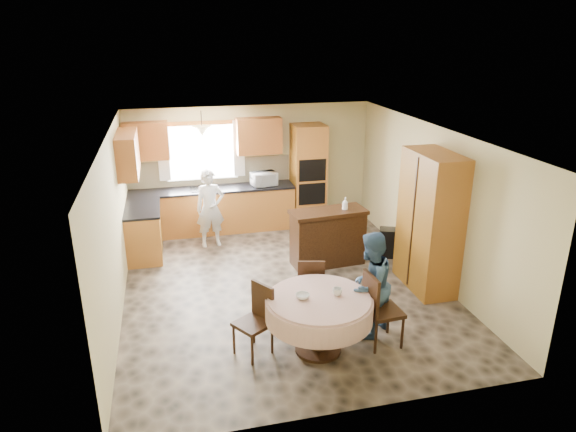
# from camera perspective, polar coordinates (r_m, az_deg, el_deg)

# --- Properties ---
(floor) EXTENTS (5.00, 6.00, 0.01)m
(floor) POSITION_cam_1_polar(r_m,az_deg,el_deg) (8.42, -0.47, -7.77)
(floor) COLOR #71614F
(floor) RESTS_ON ground
(ceiling) EXTENTS (5.00, 6.00, 0.01)m
(ceiling) POSITION_cam_1_polar(r_m,az_deg,el_deg) (7.58, -0.53, 9.19)
(ceiling) COLOR white
(ceiling) RESTS_ON wall_back
(wall_back) EXTENTS (5.00, 0.02, 2.50)m
(wall_back) POSITION_cam_1_polar(r_m,az_deg,el_deg) (10.73, -4.13, 5.55)
(wall_back) COLOR tan
(wall_back) RESTS_ON floor
(wall_front) EXTENTS (5.00, 0.02, 2.50)m
(wall_front) POSITION_cam_1_polar(r_m,az_deg,el_deg) (5.30, 6.97, -10.49)
(wall_front) COLOR tan
(wall_front) RESTS_ON floor
(wall_left) EXTENTS (0.02, 6.00, 2.50)m
(wall_left) POSITION_cam_1_polar(r_m,az_deg,el_deg) (7.78, -18.76, -1.21)
(wall_left) COLOR tan
(wall_left) RESTS_ON floor
(wall_right) EXTENTS (0.02, 6.00, 2.50)m
(wall_right) POSITION_cam_1_polar(r_m,az_deg,el_deg) (8.79, 15.60, 1.55)
(wall_right) COLOR tan
(wall_right) RESTS_ON floor
(window) EXTENTS (1.40, 0.03, 1.10)m
(window) POSITION_cam_1_polar(r_m,az_deg,el_deg) (10.52, -9.58, 6.99)
(window) COLOR white
(window) RESTS_ON wall_back
(curtain_left) EXTENTS (0.22, 0.02, 1.15)m
(curtain_left) POSITION_cam_1_polar(r_m,az_deg,el_deg) (10.43, -13.71, 6.88)
(curtain_left) COLOR white
(curtain_left) RESTS_ON wall_back
(curtain_right) EXTENTS (0.22, 0.02, 1.15)m
(curtain_right) POSITION_cam_1_polar(r_m,az_deg,el_deg) (10.53, -5.48, 7.48)
(curtain_right) COLOR white
(curtain_right) RESTS_ON wall_back
(base_cab_back) EXTENTS (3.30, 0.60, 0.88)m
(base_cab_back) POSITION_cam_1_polar(r_m,az_deg,el_deg) (10.58, -8.30, 0.59)
(base_cab_back) COLOR #D07737
(base_cab_back) RESTS_ON floor
(counter_back) EXTENTS (3.30, 0.64, 0.04)m
(counter_back) POSITION_cam_1_polar(r_m,az_deg,el_deg) (10.44, -8.42, 2.97)
(counter_back) COLOR black
(counter_back) RESTS_ON base_cab_back
(base_cab_left) EXTENTS (0.60, 1.20, 0.88)m
(base_cab_left) POSITION_cam_1_polar(r_m,az_deg,el_deg) (9.72, -15.70, -1.77)
(base_cab_left) COLOR #D07737
(base_cab_left) RESTS_ON floor
(counter_left) EXTENTS (0.64, 1.20, 0.04)m
(counter_left) POSITION_cam_1_polar(r_m,az_deg,el_deg) (9.56, -15.96, 0.79)
(counter_left) COLOR black
(counter_left) RESTS_ON base_cab_left
(backsplash) EXTENTS (3.30, 0.02, 0.55)m
(backsplash) POSITION_cam_1_polar(r_m,az_deg,el_deg) (10.64, -8.65, 4.86)
(backsplash) COLOR beige
(backsplash) RESTS_ON wall_back
(wall_cab_left) EXTENTS (0.85, 0.33, 0.72)m
(wall_cab_left) POSITION_cam_1_polar(r_m,az_deg,el_deg) (10.29, -15.50, 8.03)
(wall_cab_left) COLOR #AD5A2B
(wall_cab_left) RESTS_ON wall_back
(wall_cab_right) EXTENTS (0.90, 0.33, 0.72)m
(wall_cab_right) POSITION_cam_1_polar(r_m,az_deg,el_deg) (10.45, -3.25, 8.89)
(wall_cab_right) COLOR #AD5A2B
(wall_cab_right) RESTS_ON wall_back
(wall_cab_side) EXTENTS (0.33, 1.20, 0.72)m
(wall_cab_side) POSITION_cam_1_polar(r_m,az_deg,el_deg) (9.30, -17.38, 6.61)
(wall_cab_side) COLOR #AD5A2B
(wall_cab_side) RESTS_ON wall_left
(oven_tower) EXTENTS (0.66, 0.62, 2.12)m
(oven_tower) POSITION_cam_1_polar(r_m,az_deg,el_deg) (10.73, 2.26, 4.53)
(oven_tower) COLOR #D07737
(oven_tower) RESTS_ON floor
(oven_upper) EXTENTS (0.56, 0.01, 0.45)m
(oven_upper) POSITION_cam_1_polar(r_m,az_deg,el_deg) (10.38, 2.74, 5.09)
(oven_upper) COLOR black
(oven_upper) RESTS_ON oven_tower
(oven_lower) EXTENTS (0.56, 0.01, 0.45)m
(oven_lower) POSITION_cam_1_polar(r_m,az_deg,el_deg) (10.52, 2.70, 2.46)
(oven_lower) COLOR black
(oven_lower) RESTS_ON oven_tower
(pendant) EXTENTS (0.36, 0.36, 0.18)m
(pendant) POSITION_cam_1_polar(r_m,az_deg,el_deg) (9.94, -9.54, 9.31)
(pendant) COLOR beige
(pendant) RESTS_ON ceiling
(sideboard) EXTENTS (1.36, 0.66, 0.94)m
(sideboard) POSITION_cam_1_polar(r_m,az_deg,el_deg) (9.02, 4.42, -2.55)
(sideboard) COLOR #361F0E
(sideboard) RESTS_ON floor
(space_heater) EXTENTS (0.46, 0.39, 0.53)m
(space_heater) POSITION_cam_1_polar(r_m,az_deg,el_deg) (9.54, 11.25, -2.93)
(space_heater) COLOR black
(space_heater) RESTS_ON floor
(cupboard) EXTENTS (0.58, 1.15, 2.20)m
(cupboard) POSITION_cam_1_polar(r_m,az_deg,el_deg) (8.28, 15.48, -0.66)
(cupboard) COLOR #D07737
(cupboard) RESTS_ON floor
(dining_table) EXTENTS (1.36, 1.36, 0.77)m
(dining_table) POSITION_cam_1_polar(r_m,az_deg,el_deg) (6.58, 3.45, -10.32)
(dining_table) COLOR #361F0E
(dining_table) RESTS_ON floor
(chair_left) EXTENTS (0.56, 0.56, 0.93)m
(chair_left) POSITION_cam_1_polar(r_m,az_deg,el_deg) (6.62, -3.47, -11.04)
(chair_left) COLOR #361F0E
(chair_left) RESTS_ON floor
(chair_back) EXTENTS (0.48, 0.48, 0.92)m
(chair_back) POSITION_cam_1_polar(r_m,az_deg,el_deg) (7.38, 2.53, -7.58)
(chair_back) COLOR #361F0E
(chair_back) RESTS_ON floor
(chair_right) EXTENTS (0.47, 0.47, 1.02)m
(chair_right) POSITION_cam_1_polar(r_m,az_deg,el_deg) (6.82, 9.97, -9.83)
(chair_right) COLOR #361F0E
(chair_right) RESTS_ON floor
(framed_picture) EXTENTS (0.06, 0.51, 0.42)m
(framed_picture) POSITION_cam_1_polar(r_m,az_deg,el_deg) (9.13, 14.01, 4.67)
(framed_picture) COLOR gold
(framed_picture) RESTS_ON wall_right
(microwave) EXTENTS (0.55, 0.43, 0.27)m
(microwave) POSITION_cam_1_polar(r_m,az_deg,el_deg) (10.48, -2.70, 4.14)
(microwave) COLOR silver
(microwave) RESTS_ON counter_back
(person_sink) EXTENTS (0.58, 0.42, 1.49)m
(person_sink) POSITION_cam_1_polar(r_m,az_deg,el_deg) (9.78, -8.64, 0.83)
(person_sink) COLOR silver
(person_sink) RESTS_ON floor
(person_dining) EXTENTS (0.91, 0.89, 1.48)m
(person_dining) POSITION_cam_1_polar(r_m,az_deg,el_deg) (6.94, 9.08, -7.60)
(person_dining) COLOR #335070
(person_dining) RESTS_ON floor
(bowl_sideboard) EXTENTS (0.21, 0.21, 0.05)m
(bowl_sideboard) POSITION_cam_1_polar(r_m,az_deg,el_deg) (8.75, 2.21, 0.20)
(bowl_sideboard) COLOR #B2B2B2
(bowl_sideboard) RESTS_ON sideboard
(bottle_sideboard) EXTENTS (0.14, 0.14, 0.27)m
(bottle_sideboard) POSITION_cam_1_polar(r_m,az_deg,el_deg) (8.90, 6.36, 1.22)
(bottle_sideboard) COLOR silver
(bottle_sideboard) RESTS_ON sideboard
(cup_table) EXTENTS (0.14, 0.14, 0.10)m
(cup_table) POSITION_cam_1_polar(r_m,az_deg,el_deg) (6.55, 5.50, -8.37)
(cup_table) COLOR #B2B2B2
(cup_table) RESTS_ON dining_table
(bowl_table) EXTENTS (0.23, 0.23, 0.05)m
(bowl_table) POSITION_cam_1_polar(r_m,az_deg,el_deg) (6.46, 1.64, -8.89)
(bowl_table) COLOR #B2B2B2
(bowl_table) RESTS_ON dining_table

